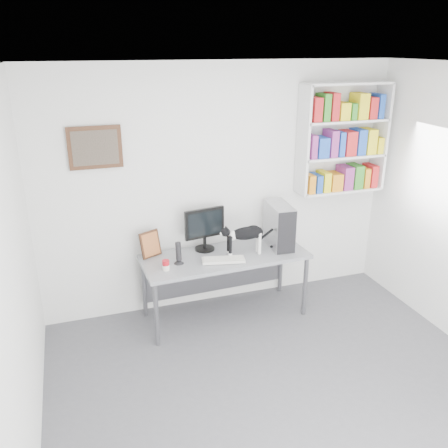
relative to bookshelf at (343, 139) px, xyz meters
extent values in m
cube|color=#4A4A4E|center=(-1.40, -1.85, -1.85)|extent=(4.00, 4.00, 0.01)
cube|color=silver|center=(-1.40, -1.85, 0.85)|extent=(4.00, 4.00, 0.01)
cube|color=silver|center=(-1.40, 0.15, -0.50)|extent=(4.00, 0.01, 2.70)
cube|color=silver|center=(-3.40, -1.85, -0.50)|extent=(0.01, 4.00, 2.70)
cube|color=silver|center=(0.00, 0.00, 0.00)|extent=(1.03, 0.28, 1.24)
cube|color=#4D2B18|center=(-2.70, 0.12, 0.05)|extent=(0.52, 0.04, 0.42)
cube|color=slate|center=(-1.49, -0.26, -1.48)|extent=(1.79, 0.76, 0.74)
cube|color=black|center=(-1.65, -0.05, -0.87)|extent=(0.48, 0.29, 0.48)
cube|color=beige|center=(-1.55, -0.40, -1.10)|extent=(0.47, 0.26, 0.03)
cube|color=#A8A7AC|center=(-0.84, -0.20, -0.87)|extent=(0.25, 0.50, 0.48)
cylinder|color=black|center=(-2.00, -0.30, -0.99)|extent=(0.11, 0.11, 0.24)
cube|color=#4D2B18|center=(-2.24, -0.04, -0.97)|extent=(0.25, 0.19, 0.29)
cylinder|color=#B20F1A|center=(-2.16, -0.41, -1.06)|extent=(0.09, 0.09, 0.11)
camera|label=1|loc=(-2.95, -4.63, 0.99)|focal=38.00mm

